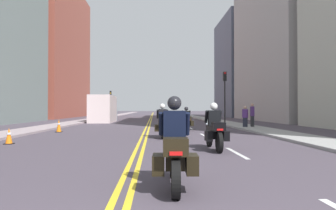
# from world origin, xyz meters

# --- Properties ---
(ground_plane) EXTENTS (264.00, 264.00, 0.00)m
(ground_plane) POSITION_xyz_m (0.00, 48.00, 0.00)
(ground_plane) COLOR #473E49
(sidewalk_left) EXTENTS (2.20, 144.00, 0.12)m
(sidewalk_left) POSITION_xyz_m (-7.39, 48.00, 0.06)
(sidewalk_left) COLOR gray
(sidewalk_left) RESTS_ON ground
(sidewalk_right) EXTENTS (2.20, 144.00, 0.12)m
(sidewalk_right) POSITION_xyz_m (7.39, 48.00, 0.06)
(sidewalk_right) COLOR #9B9A98
(sidewalk_right) RESTS_ON ground
(centreline_yellow_inner) EXTENTS (0.12, 132.00, 0.01)m
(centreline_yellow_inner) POSITION_xyz_m (-0.12, 48.00, 0.00)
(centreline_yellow_inner) COLOR yellow
(centreline_yellow_inner) RESTS_ON ground
(centreline_yellow_outer) EXTENTS (0.12, 132.00, 0.01)m
(centreline_yellow_outer) POSITION_xyz_m (0.12, 48.00, 0.00)
(centreline_yellow_outer) COLOR yellow
(centreline_yellow_outer) RESTS_ON ground
(lane_dashes_white) EXTENTS (0.14, 56.40, 0.01)m
(lane_dashes_white) POSITION_xyz_m (3.14, 29.00, 0.00)
(lane_dashes_white) COLOR silver
(lane_dashes_white) RESTS_ON ground
(building_right_1) EXTENTS (6.83, 18.05, 25.36)m
(building_right_1) POSITION_xyz_m (15.97, 33.41, 12.68)
(building_right_1) COLOR #B1ADAB
(building_right_1) RESTS_ON ground
(building_left_2) EXTENTS (6.36, 21.14, 22.07)m
(building_left_2) POSITION_xyz_m (-15.74, 48.14, 11.03)
(building_left_2) COLOR #984739
(building_left_2) RESTS_ON ground
(building_right_2) EXTENTS (7.96, 13.19, 17.61)m
(building_right_2) POSITION_xyz_m (16.54, 50.55, 8.81)
(building_right_2) COLOR slate
(building_right_2) RESTS_ON ground
(motorcycle_0) EXTENTS (0.78, 2.11, 1.65)m
(motorcycle_0) POSITION_xyz_m (0.88, 3.96, 0.65)
(motorcycle_0) COLOR black
(motorcycle_0) RESTS_ON ground
(motorcycle_1) EXTENTS (0.76, 2.30, 1.63)m
(motorcycle_1) POSITION_xyz_m (2.58, 8.69, 0.66)
(motorcycle_1) COLOR black
(motorcycle_1) RESTS_ON ground
(motorcycle_2) EXTENTS (0.77, 2.13, 1.68)m
(motorcycle_2) POSITION_xyz_m (0.91, 12.99, 0.66)
(motorcycle_2) COLOR black
(motorcycle_2) RESTS_ON ground
(motorcycle_3) EXTENTS (0.78, 2.20, 1.55)m
(motorcycle_3) POSITION_xyz_m (2.61, 17.74, 0.64)
(motorcycle_3) COLOR black
(motorcycle_3) RESTS_ON ground
(traffic_cone_0) EXTENTS (0.32, 0.32, 0.67)m
(traffic_cone_0) POSITION_xyz_m (-5.32, 10.74, 0.33)
(traffic_cone_0) COLOR black
(traffic_cone_0) RESTS_ON ground
(traffic_cone_1) EXTENTS (0.36, 0.36, 0.80)m
(traffic_cone_1) POSITION_xyz_m (-5.26, 16.71, 0.40)
(traffic_cone_1) COLOR black
(traffic_cone_1) RESTS_ON ground
(traffic_light_near) EXTENTS (0.28, 0.38, 4.66)m
(traffic_light_near) POSITION_xyz_m (6.69, 24.09, 3.23)
(traffic_light_near) COLOR black
(traffic_light_near) RESTS_ON ground
(traffic_light_far) EXTENTS (0.28, 0.38, 4.37)m
(traffic_light_far) POSITION_xyz_m (-6.69, 47.07, 3.04)
(traffic_light_far) COLOR black
(traffic_light_far) RESTS_ON ground
(pedestrian_0) EXTENTS (0.42, 0.40, 1.62)m
(pedestrian_0) POSITION_xyz_m (7.02, 19.41, 0.83)
(pedestrian_0) COLOR #252735
(pedestrian_0) RESTS_ON ground
(pedestrian_1) EXTENTS (0.23, 0.49, 1.81)m
(pedestrian_1) POSITION_xyz_m (7.66, 19.77, 0.94)
(pedestrian_1) COLOR #27282C
(pedestrian_1) RESTS_ON ground
(parked_truck) EXTENTS (2.20, 6.50, 2.80)m
(parked_truck) POSITION_xyz_m (-4.89, 30.33, 1.27)
(parked_truck) COLOR #B1BFD1
(parked_truck) RESTS_ON ground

